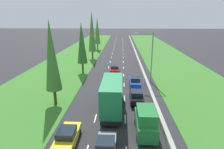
{
  "coord_description": "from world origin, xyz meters",
  "views": [
    {
      "loc": [
        1.2,
        0.72,
        11.41
      ],
      "look_at": [
        -0.6,
        37.44,
        0.52
      ],
      "focal_mm": 31.1,
      "sensor_mm": 36.0,
      "label": 1
    }
  ],
  "objects": [
    {
      "name": "blue_sedan_right_lane_fourth",
      "position": [
        3.59,
        32.38,
        0.81
      ],
      "size": [
        1.82,
        4.5,
        1.64
      ],
      "color": "#1E47B7",
      "rests_on": "ground"
    },
    {
      "name": "grass_verge_right",
      "position": [
        14.35,
        60.0,
        0.02
      ],
      "size": [
        14.0,
        140.0,
        0.04
      ],
      "primitive_type": "cube",
      "color": "#387528",
      "rests_on": "ground"
    },
    {
      "name": "ground_plane",
      "position": [
        0.0,
        60.0,
        0.0
      ],
      "size": [
        300.0,
        300.0,
        0.0
      ],
      "primitive_type": "plane",
      "color": "#28282B",
      "rests_on": "ground"
    },
    {
      "name": "poplar_tree_third",
      "position": [
        -6.91,
        40.06,
        6.36
      ],
      "size": [
        2.07,
        2.07,
        10.61
      ],
      "color": "#4C3823",
      "rests_on": "ground"
    },
    {
      "name": "yellow_sedan_left_lane",
      "position": [
        -3.7,
        16.02,
        0.81
      ],
      "size": [
        1.82,
        4.5,
        1.64
      ],
      "color": "yellow",
      "rests_on": "ground"
    },
    {
      "name": "green_box_truck_centre_lane",
      "position": [
        0.14,
        23.33,
        2.18
      ],
      "size": [
        2.46,
        9.4,
        4.18
      ],
      "color": "black",
      "rests_on": "ground"
    },
    {
      "name": "poplar_tree_second",
      "position": [
        -7.64,
        24.48,
        6.7
      ],
      "size": [
        2.08,
        2.08,
        11.3
      ],
      "color": "#4C3823",
      "rests_on": "ground"
    },
    {
      "name": "street_light_mast",
      "position": [
        6.26,
        34.8,
        5.23
      ],
      "size": [
        3.2,
        0.28,
        9.0
      ],
      "color": "gray",
      "rests_on": "ground"
    },
    {
      "name": "red_sedan_centre_lane",
      "position": [
        -0.18,
        40.62,
        0.81
      ],
      "size": [
        1.82,
        4.5,
        1.64
      ],
      "color": "red",
      "rests_on": "ground"
    },
    {
      "name": "lane_markings",
      "position": [
        0.0,
        60.0,
        0.01
      ],
      "size": [
        3.64,
        116.0,
        0.01
      ],
      "color": "white",
      "rests_on": "ground"
    },
    {
      "name": "poplar_tree_fifth",
      "position": [
        -7.46,
        70.84,
        6.78
      ],
      "size": [
        2.09,
        2.09,
        11.46
      ],
      "color": "#4C3823",
      "rests_on": "ground"
    },
    {
      "name": "grey_hatchback_centre_lane",
      "position": [
        -0.01,
        14.62,
        0.84
      ],
      "size": [
        1.74,
        3.9,
        1.72
      ],
      "color": "slate",
      "rests_on": "ground"
    },
    {
      "name": "grass_verge_left",
      "position": [
        -12.65,
        60.0,
        0.02
      ],
      "size": [
        14.0,
        140.0,
        0.04
      ],
      "primitive_type": "cube",
      "color": "#387528",
      "rests_on": "ground"
    },
    {
      "name": "median_barrier",
      "position": [
        5.7,
        60.0,
        0.42
      ],
      "size": [
        0.44,
        120.0,
        0.85
      ],
      "primitive_type": "cube",
      "color": "#9E9B93",
      "rests_on": "ground"
    },
    {
      "name": "black_sedan_right_lane",
      "position": [
        3.39,
        25.95,
        0.81
      ],
      "size": [
        1.82,
        4.5,
        1.64
      ],
      "color": "black",
      "rests_on": "ground"
    },
    {
      "name": "green_van_right_lane",
      "position": [
        3.74,
        18.16,
        1.4
      ],
      "size": [
        1.96,
        4.9,
        2.82
      ],
      "color": "#237A33",
      "rests_on": "ground"
    },
    {
      "name": "white_sedan_centre_lane_fourth",
      "position": [
        -0.13,
        33.6,
        0.81
      ],
      "size": [
        1.82,
        4.5,
        1.64
      ],
      "color": "white",
      "rests_on": "ground"
    },
    {
      "name": "poplar_tree_fourth",
      "position": [
        -6.95,
        54.58,
        7.67
      ],
      "size": [
        2.13,
        2.13,
        13.23
      ],
      "color": "#4C3823",
      "rests_on": "ground"
    }
  ]
}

